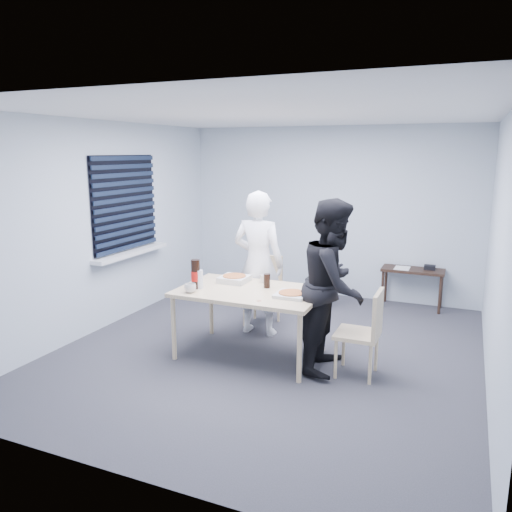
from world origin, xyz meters
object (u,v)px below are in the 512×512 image
at_px(chair_right, 366,328).
at_px(person_black, 334,286).
at_px(side_table, 413,274).
at_px(soda_bottle, 196,275).
at_px(dining_table, 250,295).
at_px(mug_a, 190,288).
at_px(stool, 319,285).
at_px(chair_far, 264,285).
at_px(backpack, 319,265).
at_px(person_white, 258,263).
at_px(mug_b, 264,279).

bearing_deg(chair_right, person_black, 167.95).
distance_m(side_table, soda_bottle, 3.37).
relative_size(dining_table, mug_a, 12.54).
xyz_separation_m(dining_table, stool, (0.22, 1.98, -0.35)).
distance_m(mug_a, soda_bottle, 0.20).
distance_m(chair_far, soda_bottle, 1.35).
height_order(person_black, backpack, person_black).
distance_m(chair_right, person_white, 1.67).
bearing_deg(chair_right, person_white, 153.77).
bearing_deg(mug_b, dining_table, -93.10).
bearing_deg(mug_b, person_black, -18.72).
bearing_deg(mug_b, backpack, 83.06).
xyz_separation_m(backpack, mug_a, (-0.76, -2.31, 0.16)).
bearing_deg(backpack, chair_far, -98.88).
relative_size(person_black, mug_b, 17.70).
xyz_separation_m(stool, soda_bottle, (-0.79, -2.15, 0.57)).
bearing_deg(stool, chair_far, -118.35).
bearing_deg(mug_b, mug_a, -129.05).
bearing_deg(side_table, chair_right, -94.05).
relative_size(chair_right, person_white, 0.50).
bearing_deg(mug_a, stool, 71.95).
height_order(backpack, soda_bottle, soda_bottle).
height_order(dining_table, chair_far, chair_far).
xyz_separation_m(person_white, person_black, (1.10, -0.64, 0.00)).
bearing_deg(soda_bottle, person_white, 66.16).
height_order(chair_right, mug_a, chair_right).
height_order(dining_table, backpack, backpack).
bearing_deg(chair_right, stool, 117.69).
xyz_separation_m(side_table, soda_bottle, (-2.02, -2.67, 0.41)).
distance_m(person_white, side_table, 2.47).
xyz_separation_m(stool, mug_b, (-0.20, -1.63, 0.46)).
relative_size(chair_far, stool, 1.98).
distance_m(chair_right, mug_b, 1.34).
relative_size(mug_a, mug_b, 1.23).
height_order(chair_far, chair_right, same).
xyz_separation_m(chair_right, soda_bottle, (-1.84, -0.14, 0.39)).
bearing_deg(stool, mug_b, -96.90).
height_order(chair_right, stool, chair_right).
distance_m(stool, mug_b, 1.71).
xyz_separation_m(chair_far, chair_right, (1.54, -1.11, 0.00)).
relative_size(chair_far, mug_a, 7.24).
distance_m(side_table, mug_a, 3.48).
bearing_deg(person_black, chair_far, 48.80).
distance_m(person_black, stool, 2.13).
relative_size(dining_table, side_table, 1.78).
xyz_separation_m(backpack, mug_b, (-0.20, -1.62, 0.16)).
relative_size(dining_table, stool, 3.43).
xyz_separation_m(chair_right, mug_b, (-1.25, 0.38, 0.28)).
bearing_deg(mug_b, chair_right, -16.84).
bearing_deg(person_white, dining_table, 105.45).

